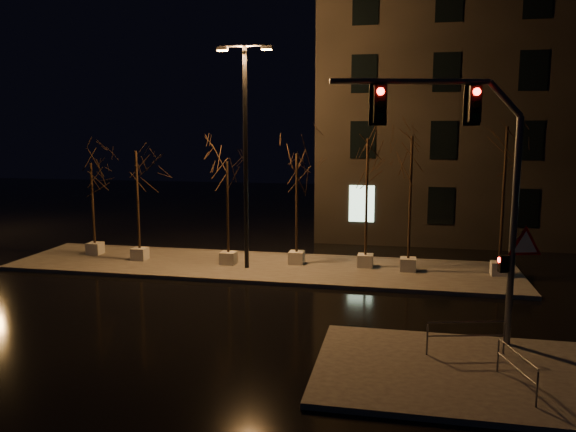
# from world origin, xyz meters

# --- Properties ---
(ground) EXTENTS (90.00, 90.00, 0.00)m
(ground) POSITION_xyz_m (0.00, 0.00, 0.00)
(ground) COLOR black
(ground) RESTS_ON ground
(median) EXTENTS (22.00, 5.00, 0.15)m
(median) POSITION_xyz_m (0.00, 6.00, 0.07)
(median) COLOR #423F3B
(median) RESTS_ON ground
(sidewalk_corner) EXTENTS (7.00, 5.00, 0.15)m
(sidewalk_corner) POSITION_xyz_m (7.50, -3.50, 0.07)
(sidewalk_corner) COLOR #423F3B
(sidewalk_corner) RESTS_ON ground
(building) EXTENTS (25.00, 12.00, 15.00)m
(building) POSITION_xyz_m (14.00, 18.00, 7.50)
(building) COLOR black
(building) RESTS_ON ground
(tree_0) EXTENTS (1.80, 1.80, 4.45)m
(tree_0) POSITION_xyz_m (-8.21, 6.60, 3.53)
(tree_0) COLOR #B3B1A7
(tree_0) RESTS_ON median
(tree_1) EXTENTS (1.80, 1.80, 5.07)m
(tree_1) POSITION_xyz_m (-5.57, 5.90, 3.99)
(tree_1) COLOR #B3B1A7
(tree_1) RESTS_ON median
(tree_2) EXTENTS (1.80, 1.80, 4.62)m
(tree_2) POSITION_xyz_m (-1.37, 5.90, 3.66)
(tree_2) COLOR #B3B1A7
(tree_2) RESTS_ON median
(tree_3) EXTENTS (1.80, 1.80, 4.98)m
(tree_3) POSITION_xyz_m (1.56, 6.58, 3.93)
(tree_3) COLOR #B3B1A7
(tree_3) RESTS_ON median
(tree_4) EXTENTS (1.80, 1.80, 5.64)m
(tree_4) POSITION_xyz_m (4.57, 6.59, 4.43)
(tree_4) COLOR #B3B1A7
(tree_4) RESTS_ON median
(tree_5) EXTENTS (1.80, 1.80, 5.76)m
(tree_5) POSITION_xyz_m (6.38, 6.26, 4.52)
(tree_5) COLOR #B3B1A7
(tree_5) RESTS_ON median
(tree_6) EXTENTS (1.80, 1.80, 6.16)m
(tree_6) POSITION_xyz_m (10.00, 6.27, 4.82)
(tree_6) COLOR #B3B1A7
(tree_6) RESTS_ON median
(traffic_signal_mast) EXTENTS (5.69, 1.51, 7.14)m
(traffic_signal_mast) POSITION_xyz_m (7.87, -1.80, 4.84)
(traffic_signal_mast) COLOR #595C61
(traffic_signal_mast) RESTS_ON sidewalk_corner
(streetlight_main) EXTENTS (2.31, 0.34, 9.27)m
(streetlight_main) POSITION_xyz_m (-0.40, 5.46, 5.50)
(streetlight_main) COLOR black
(streetlight_main) RESTS_ON median
(guard_rail_a) EXTENTS (2.03, 0.53, 0.90)m
(guard_rail_a) POSITION_xyz_m (7.78, -2.49, 0.74)
(guard_rail_a) COLOR #595C61
(guard_rail_a) RESTS_ON sidewalk_corner
(guard_rail_b) EXTENTS (0.56, 1.75, 0.87)m
(guard_rail_b) POSITION_xyz_m (8.70, -4.32, 0.71)
(guard_rail_b) COLOR #595C61
(guard_rail_b) RESTS_ON sidewalk_corner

